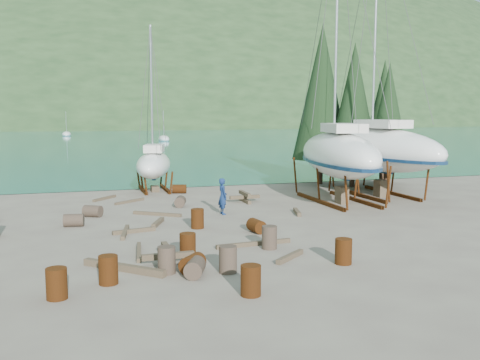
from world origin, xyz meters
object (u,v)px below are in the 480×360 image
object	(u,v)px
large_sailboat_far	(377,149)
worker	(223,196)
small_sailboat_shore	(154,164)
large_sailboat_near	(338,154)

from	to	relation	value
large_sailboat_far	worker	xyz separation A→B (m)	(-10.88, -3.32, -2.02)
large_sailboat_far	worker	world-z (taller)	large_sailboat_far
large_sailboat_far	worker	distance (m)	11.55
small_sailboat_shore	large_sailboat_near	bearing A→B (deg)	-24.72
large_sailboat_far	small_sailboat_shore	distance (m)	14.45
worker	small_sailboat_shore	bearing A→B (deg)	7.84
large_sailboat_near	small_sailboat_shore	xyz separation A→B (m)	(-9.56, 7.70, -1.02)
large_sailboat_far	large_sailboat_near	bearing A→B (deg)	-161.66
worker	large_sailboat_far	bearing A→B (deg)	-78.20
large_sailboat_near	large_sailboat_far	bearing A→B (deg)	35.77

